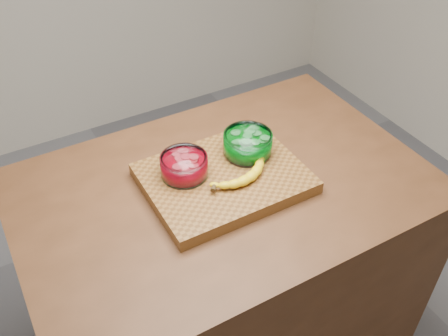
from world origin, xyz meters
TOP-DOWN VIEW (x-y plane):
  - counter at (0.00, 0.00)m, footprint 1.20×0.80m
  - cutting_board at (0.00, 0.00)m, footprint 0.45×0.35m
  - bowl_red at (-0.10, 0.05)m, footprint 0.14×0.14m
  - bowl_green at (0.11, 0.05)m, footprint 0.15×0.15m
  - banana at (0.03, -0.03)m, footprint 0.23×0.14m

SIDE VIEW (x-z plane):
  - counter at x=0.00m, z-range 0.00..0.90m
  - cutting_board at x=0.00m, z-range 0.90..0.94m
  - banana at x=0.03m, z-range 0.94..0.97m
  - bowl_red at x=-0.10m, z-range 0.94..1.00m
  - bowl_green at x=0.11m, z-range 0.94..1.01m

